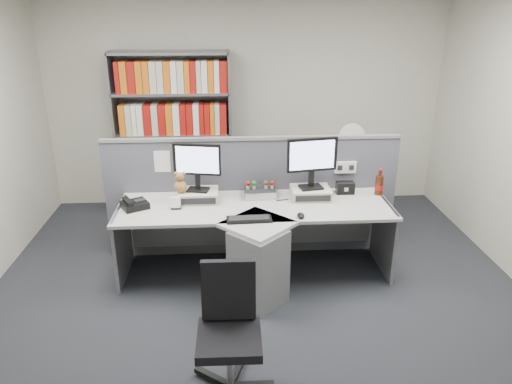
{
  "coord_description": "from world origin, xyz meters",
  "views": [
    {
      "loc": [
        -0.25,
        -3.42,
        2.51
      ],
      "look_at": [
        0.0,
        0.65,
        0.92
      ],
      "focal_mm": 34.03,
      "sensor_mm": 36.0,
      "label": 1
    }
  ],
  "objects": [
    {
      "name": "mouse",
      "position": [
        0.39,
        0.51,
        0.74
      ],
      "size": [
        0.07,
        0.11,
        0.04
      ],
      "primitive_type": "ellipsoid",
      "color": "black",
      "rests_on": "desk"
    },
    {
      "name": "office_chair",
      "position": [
        -0.27,
        -0.71,
        0.48
      ],
      "size": [
        0.57,
        0.6,
        0.89
      ],
      "color": "silver",
      "rests_on": "ground"
    },
    {
      "name": "ground",
      "position": [
        0.0,
        0.0,
        0.0
      ],
      "size": [
        5.5,
        5.5,
        0.0
      ],
      "primitive_type": "plane",
      "color": "#2B2D32",
      "rests_on": "ground"
    },
    {
      "name": "desktop_pc",
      "position": [
        0.06,
        1.06,
        0.76
      ],
      "size": [
        0.3,
        0.27,
        0.08
      ],
      "color": "black",
      "rests_on": "desk"
    },
    {
      "name": "plush_toy",
      "position": [
        -0.7,
        0.94,
        0.91
      ],
      "size": [
        0.12,
        0.12,
        0.21
      ],
      "color": "#9F6D35",
      "rests_on": "monitor_riser_left"
    },
    {
      "name": "desk_calendar",
      "position": [
        -0.74,
        0.78,
        0.77
      ],
      "size": [
        0.1,
        0.07,
        0.12
      ],
      "color": "black",
      "rests_on": "desk"
    },
    {
      "name": "speaker",
      "position": [
        0.93,
        1.07,
        0.78
      ],
      "size": [
        0.18,
        0.1,
        0.12
      ],
      "primitive_type": "cube",
      "color": "black",
      "rests_on": "desk"
    },
    {
      "name": "figurines",
      "position": [
        0.06,
        1.05,
        0.85
      ],
      "size": [
        0.29,
        0.05,
        0.09
      ],
      "color": "beige",
      "rests_on": "desktop_pc"
    },
    {
      "name": "filing_cabinet",
      "position": [
        1.2,
        1.99,
        0.35
      ],
      "size": [
        0.45,
        0.61,
        0.7
      ],
      "color": "slate",
      "rests_on": "ground"
    },
    {
      "name": "desk",
      "position": [
        0.0,
        0.6,
        0.46
      ],
      "size": [
        2.6,
        1.2,
        0.72
      ],
      "color": "#B8B6B1",
      "rests_on": "ground"
    },
    {
      "name": "monitor_left",
      "position": [
        -0.54,
        0.98,
        1.1
      ],
      "size": [
        0.45,
        0.18,
        0.47
      ],
      "color": "black",
      "rests_on": "monitor_riser_left"
    },
    {
      "name": "desk_fan",
      "position": [
        1.2,
        1.99,
        1.03
      ],
      "size": [
        0.31,
        0.18,
        0.52
      ],
      "color": "white",
      "rests_on": "filing_cabinet"
    },
    {
      "name": "monitor_right",
      "position": [
        0.56,
        0.98,
        1.12
      ],
      "size": [
        0.49,
        0.19,
        0.51
      ],
      "color": "black",
      "rests_on": "monitor_riser_right"
    },
    {
      "name": "monitor_riser_right",
      "position": [
        0.56,
        0.98,
        0.77
      ],
      "size": [
        0.38,
        0.31,
        0.1
      ],
      "color": "beige",
      "rests_on": "desk"
    },
    {
      "name": "partition",
      "position": [
        0.0,
        1.25,
        0.65
      ],
      "size": [
        3.0,
        0.08,
        1.27
      ],
      "color": "#545560",
      "rests_on": "ground"
    },
    {
      "name": "keyboard",
      "position": [
        -0.07,
        0.47,
        0.73
      ],
      "size": [
        0.4,
        0.17,
        0.03
      ],
      "color": "black",
      "rests_on": "desk"
    },
    {
      "name": "desk_phone",
      "position": [
        -1.13,
        0.82,
        0.76
      ],
      "size": [
        0.3,
        0.29,
        0.1
      ],
      "color": "black",
      "rests_on": "desk"
    },
    {
      "name": "room_shell",
      "position": [
        0.0,
        0.0,
        1.79
      ],
      "size": [
        5.04,
        5.54,
        2.72
      ],
      "color": "beige",
      "rests_on": "ground"
    },
    {
      "name": "shelving_unit",
      "position": [
        -0.9,
        2.44,
        0.98
      ],
      "size": [
        1.41,
        0.4,
        2.0
      ],
      "color": "slate",
      "rests_on": "ground"
    },
    {
      "name": "cola_bottle",
      "position": [
        1.26,
        1.02,
        0.82
      ],
      "size": [
        0.08,
        0.08,
        0.27
      ],
      "color": "#3F190A",
      "rests_on": "desk"
    },
    {
      "name": "monitor_riser_left",
      "position": [
        -0.54,
        0.98,
        0.77
      ],
      "size": [
        0.38,
        0.31,
        0.1
      ],
      "color": "beige",
      "rests_on": "desk"
    }
  ]
}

